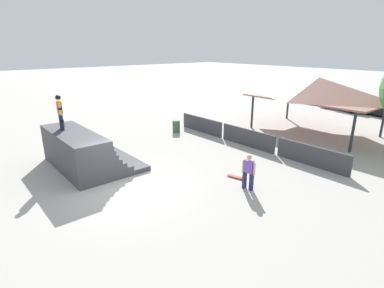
{
  "coord_description": "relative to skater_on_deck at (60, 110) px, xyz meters",
  "views": [
    {
      "loc": [
        10.7,
        -5.24,
        5.77
      ],
      "look_at": [
        -0.45,
        4.17,
        1.03
      ],
      "focal_mm": 28.0,
      "sensor_mm": 36.0,
      "label": 1
    }
  ],
  "objects": [
    {
      "name": "ground_plane",
      "position": [
        4.42,
        0.91,
        -2.86
      ],
      "size": [
        160.0,
        160.0,
        0.0
      ],
      "primitive_type": "plane",
      "color": "#ADA8A0"
    },
    {
      "name": "quarter_pipe_ramp",
      "position": [
        0.92,
        0.54,
        -2.05
      ],
      "size": [
        5.05,
        3.51,
        1.88
      ],
      "color": "#424247",
      "rests_on": "ground"
    },
    {
      "name": "skater_on_deck",
      "position": [
        0.0,
        0.0,
        0.0
      ],
      "size": [
        0.74,
        0.31,
        1.71
      ],
      "rotation": [
        0.0,
        0.0,
        -0.21
      ],
      "color": "#1E2347",
      "rests_on": "quarter_pipe_ramp"
    },
    {
      "name": "skateboard_on_deck",
      "position": [
        -0.48,
        0.18,
        -0.92
      ],
      "size": [
        0.85,
        0.49,
        0.09
      ],
      "rotation": [
        0.0,
        0.0,
        -0.38
      ],
      "color": "green",
      "rests_on": "quarter_pipe_ramp"
    },
    {
      "name": "bystander_walking",
      "position": [
        7.82,
        4.94,
        -2.0
      ],
      "size": [
        0.63,
        0.26,
        1.55
      ],
      "rotation": [
        0.0,
        0.0,
        3.28
      ],
      "color": "#1E2347",
      "rests_on": "ground"
    },
    {
      "name": "skateboard_on_ground",
      "position": [
        6.72,
        5.4,
        -2.8
      ],
      "size": [
        0.82,
        0.38,
        0.09
      ],
      "rotation": [
        0.0,
        0.0,
        0.24
      ],
      "color": "green",
      "rests_on": "ground"
    },
    {
      "name": "barrier_fence",
      "position": [
        4.0,
        9.48,
        -2.34
      ],
      "size": [
        12.28,
        0.12,
        1.05
      ],
      "color": "#3D3D42",
      "rests_on": "ground"
    },
    {
      "name": "pavilion_shelter",
      "position": [
        4.95,
        15.46,
        0.25
      ],
      "size": [
        8.45,
        5.49,
        3.83
      ],
      "color": "#2D2D33",
      "rests_on": "ground"
    },
    {
      "name": "trash_bin",
      "position": [
        -1.27,
        8.04,
        -2.44
      ],
      "size": [
        0.52,
        0.52,
        0.85
      ],
      "primitive_type": "cylinder",
      "color": "#385B3D",
      "rests_on": "ground"
    },
    {
      "name": "parked_car_white",
      "position": [
        2.81,
        25.02,
        -2.26
      ],
      "size": [
        4.75,
        2.5,
        1.27
      ],
      "rotation": [
        0.0,
        0.0,
        -0.2
      ],
      "color": "silver",
      "rests_on": "ground"
    },
    {
      "name": "parked_car_black",
      "position": [
        5.99,
        25.02,
        -2.26
      ],
      "size": [
        4.47,
        2.33,
        1.27
      ],
      "rotation": [
        0.0,
        0.0,
        -0.16
      ],
      "color": "black",
      "rests_on": "ground"
    }
  ]
}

